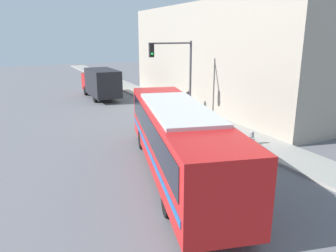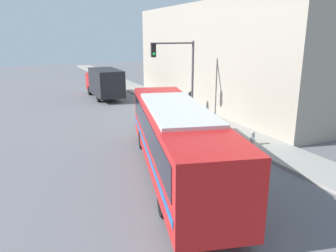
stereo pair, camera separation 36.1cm
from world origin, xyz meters
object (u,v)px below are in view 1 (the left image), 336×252
(city_bus, at_px, (177,135))
(traffic_light_pole, at_px, (177,66))
(delivery_truck, at_px, (101,82))
(pedestrian_near_corner, at_px, (188,101))
(parking_meter, at_px, (197,108))
(fire_hydrant, at_px, (252,137))

(city_bus, xyz_separation_m, traffic_light_pole, (4.40, 8.69, 2.05))
(city_bus, height_order, delivery_truck, city_bus)
(pedestrian_near_corner, bearing_deg, traffic_light_pole, -146.12)
(traffic_light_pole, relative_size, parking_meter, 4.48)
(city_bus, bearing_deg, traffic_light_pole, 77.22)
(delivery_truck, relative_size, pedestrian_near_corner, 3.93)
(delivery_truck, relative_size, fire_hydrant, 9.17)
(delivery_truck, xyz_separation_m, pedestrian_near_corner, (4.38, -9.27, -0.50))
(fire_hydrant, relative_size, traffic_light_pole, 0.14)
(city_bus, height_order, pedestrian_near_corner, city_bus)
(city_bus, relative_size, delivery_truck, 1.75)
(pedestrian_near_corner, bearing_deg, delivery_truck, 115.31)
(parking_meter, bearing_deg, fire_hydrant, -90.00)
(pedestrian_near_corner, bearing_deg, fire_hydrant, -94.03)
(fire_hydrant, distance_m, parking_meter, 5.94)
(city_bus, relative_size, fire_hydrant, 16.08)
(delivery_truck, xyz_separation_m, fire_hydrant, (3.81, -17.47, -1.03))
(fire_hydrant, distance_m, traffic_light_pole, 7.95)
(fire_hydrant, bearing_deg, traffic_light_pole, 97.65)
(traffic_light_pole, bearing_deg, delivery_truck, 105.43)
(parking_meter, height_order, pedestrian_near_corner, pedestrian_near_corner)
(city_bus, relative_size, parking_meter, 10.12)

